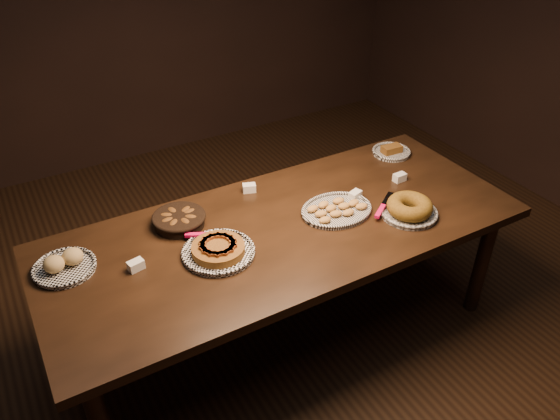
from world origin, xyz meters
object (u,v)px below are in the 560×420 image
buffet_table (285,238)px  bundt_cake_plate (409,208)px  madeleine_platter (336,210)px  apple_tart_plate (218,250)px

buffet_table → bundt_cake_plate: (0.60, -0.22, 0.11)m
buffet_table → bundt_cake_plate: bearing=-20.6°
madeleine_platter → bundt_cake_plate: bearing=-48.6°
madeleine_platter → bundt_cake_plate: (0.31, -0.20, 0.02)m
apple_tart_plate → bundt_cake_plate: bundt_cake_plate is taller
buffet_table → apple_tart_plate: apple_tart_plate is taller
apple_tart_plate → buffet_table: bearing=-8.7°
apple_tart_plate → bundt_cake_plate: bearing=-25.0°
madeleine_platter → buffet_table: bearing=159.6°
apple_tart_plate → bundt_cake_plate: (0.98, -0.19, 0.01)m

